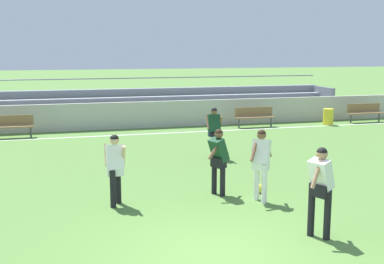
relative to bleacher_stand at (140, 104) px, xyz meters
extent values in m
plane|color=#517A38|center=(-1.42, -16.31, -0.84)|extent=(160.00, 160.00, 0.00)
cube|color=white|center=(-1.42, -3.91, -0.84)|extent=(44.00, 0.12, 0.01)
cube|color=#BCB7AD|center=(-1.42, -2.24, -0.25)|extent=(48.00, 0.16, 1.18)
cube|color=#9EA3AD|center=(0.00, -0.96, -0.47)|extent=(20.12, 0.36, 0.08)
cube|color=slate|center=(0.00, -1.16, -0.66)|extent=(20.12, 0.04, 0.37)
cube|color=#9EA3AD|center=(0.00, -0.30, -0.10)|extent=(20.12, 0.36, 0.08)
cube|color=slate|center=(0.00, -0.50, -0.29)|extent=(20.12, 0.04, 0.37)
cube|color=#9EA3AD|center=(0.00, 0.36, 0.26)|extent=(20.12, 0.36, 0.08)
cube|color=slate|center=(0.00, 0.16, 0.08)|extent=(20.12, 0.04, 0.37)
cube|color=#9EA3AD|center=(0.00, 1.02, 0.63)|extent=(20.12, 0.36, 0.08)
cube|color=slate|center=(0.00, 0.82, 0.45)|extent=(20.12, 0.04, 0.37)
cube|color=slate|center=(9.96, 0.03, -0.10)|extent=(0.20, 2.35, 1.48)
cylinder|color=slate|center=(0.00, 1.27, 1.18)|extent=(20.12, 0.06, 0.06)
cube|color=olive|center=(-5.79, -3.44, -0.39)|extent=(1.80, 0.40, 0.06)
cube|color=olive|center=(-5.79, -3.26, -0.14)|extent=(1.80, 0.05, 0.40)
cylinder|color=#47474C|center=(-5.01, -3.44, -0.62)|extent=(0.07, 0.07, 0.45)
cube|color=olive|center=(10.33, -3.44, -0.39)|extent=(1.80, 0.40, 0.06)
cube|color=olive|center=(10.33, -3.26, -0.14)|extent=(1.80, 0.05, 0.40)
cylinder|color=#47474C|center=(9.55, -3.44, -0.62)|extent=(0.07, 0.07, 0.45)
cylinder|color=#47474C|center=(11.11, -3.44, -0.62)|extent=(0.07, 0.07, 0.45)
cube|color=olive|center=(4.64, -3.44, -0.39)|extent=(1.80, 0.40, 0.06)
cube|color=olive|center=(4.64, -3.26, -0.14)|extent=(1.80, 0.05, 0.40)
cylinder|color=#47474C|center=(3.86, -3.44, -0.62)|extent=(0.07, 0.07, 0.45)
cylinder|color=#47474C|center=(5.42, -3.44, -0.62)|extent=(0.07, 0.07, 0.45)
cylinder|color=yellow|center=(8.21, -3.65, -0.47)|extent=(0.47, 0.47, 0.76)
cylinder|color=white|center=(0.54, -13.83, -0.39)|extent=(0.13, 0.13, 0.90)
cylinder|color=white|center=(0.48, -13.53, -0.39)|extent=(0.13, 0.13, 0.90)
cube|color=white|center=(0.51, -13.68, 0.04)|extent=(0.42, 0.40, 0.24)
cube|color=white|center=(0.51, -13.68, 0.34)|extent=(0.51, 0.51, 0.60)
cylinder|color=brown|center=(0.31, -13.73, 0.38)|extent=(0.31, 0.35, 0.45)
cylinder|color=brown|center=(0.71, -13.63, 0.38)|extent=(0.31, 0.35, 0.45)
sphere|color=brown|center=(0.51, -13.68, 0.72)|extent=(0.21, 0.21, 0.21)
sphere|color=black|center=(0.51, -13.68, 0.74)|extent=(0.20, 0.20, 0.20)
cylinder|color=black|center=(-0.33, -12.81, -0.43)|extent=(0.13, 0.13, 0.83)
cylinder|color=black|center=(-0.19, -13.03, -0.43)|extent=(0.13, 0.13, 0.83)
cube|color=black|center=(-0.26, -12.92, -0.03)|extent=(0.34, 0.42, 0.24)
cube|color=#194228|center=(-0.26, -12.92, 0.27)|extent=(0.51, 0.50, 0.60)
cylinder|color=brown|center=(-0.12, -12.78, 0.30)|extent=(0.40, 0.22, 0.44)
cylinder|color=brown|center=(-0.39, -13.05, 0.30)|extent=(0.40, 0.22, 0.44)
sphere|color=brown|center=(-0.26, -12.92, 0.65)|extent=(0.21, 0.21, 0.21)
sphere|color=black|center=(-0.26, -12.92, 0.67)|extent=(0.20, 0.20, 0.20)
cylinder|color=black|center=(-2.82, -13.22, -0.43)|extent=(0.13, 0.13, 0.83)
cylinder|color=black|center=(-2.67, -12.94, -0.43)|extent=(0.13, 0.13, 0.83)
cube|color=white|center=(-2.75, -13.08, -0.03)|extent=(0.36, 0.22, 0.24)
cube|color=white|center=(-2.75, -13.08, 0.27)|extent=(0.38, 0.32, 0.59)
cylinder|color=#D6A884|center=(-2.93, -12.98, 0.31)|extent=(0.08, 0.29, 0.50)
cylinder|color=#D6A884|center=(-2.57, -13.18, 0.31)|extent=(0.08, 0.29, 0.50)
sphere|color=#D6A884|center=(-2.75, -13.08, 0.66)|extent=(0.21, 0.21, 0.21)
sphere|color=black|center=(-2.75, -13.08, 0.68)|extent=(0.20, 0.20, 0.20)
cylinder|color=black|center=(0.82, -9.19, -0.41)|extent=(0.13, 0.13, 0.86)
cylinder|color=black|center=(0.93, -8.90, -0.41)|extent=(0.13, 0.13, 0.86)
cube|color=#232847|center=(0.87, -9.05, 0.00)|extent=(0.38, 0.26, 0.24)
cube|color=#194228|center=(0.87, -9.05, 0.30)|extent=(0.42, 0.42, 0.60)
cylinder|color=brown|center=(0.68, -8.97, 0.34)|extent=(0.12, 0.38, 0.46)
cylinder|color=brown|center=(1.06, -9.12, 0.34)|extent=(0.12, 0.38, 0.46)
sphere|color=brown|center=(0.87, -9.05, 0.69)|extent=(0.21, 0.21, 0.21)
sphere|color=black|center=(0.87, -9.05, 0.71)|extent=(0.20, 0.20, 0.20)
cylinder|color=black|center=(0.59, -15.90, -0.37)|extent=(0.13, 0.13, 0.94)
cylinder|color=black|center=(0.78, -16.15, -0.37)|extent=(0.13, 0.13, 0.94)
cube|color=black|center=(0.69, -16.02, 0.07)|extent=(0.35, 0.42, 0.24)
cube|color=white|center=(0.69, -16.02, 0.37)|extent=(0.49, 0.50, 0.60)
cylinder|color=#A87A5B|center=(0.85, -15.90, 0.41)|extent=(0.30, 0.19, 0.50)
cylinder|color=#A87A5B|center=(0.52, -16.15, 0.41)|extent=(0.30, 0.19, 0.50)
sphere|color=#A87A5B|center=(0.69, -16.02, 0.76)|extent=(0.21, 0.21, 0.21)
sphere|color=black|center=(0.69, -16.02, 0.78)|extent=(0.20, 0.20, 0.20)
sphere|color=yellow|center=(0.78, -13.04, -0.73)|extent=(0.22, 0.22, 0.22)
camera|label=1|loc=(-3.92, -23.85, 2.64)|focal=46.02mm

